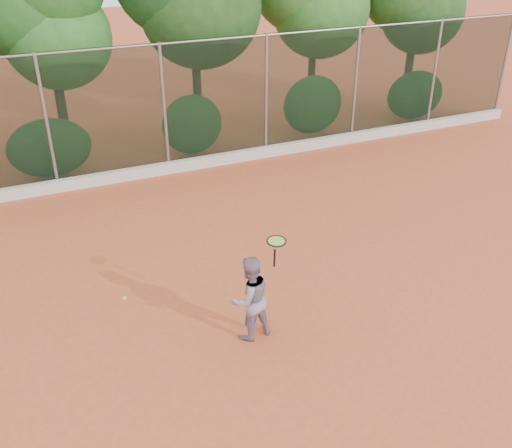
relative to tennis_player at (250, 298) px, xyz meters
name	(u,v)px	position (x,y,z in m)	size (l,w,h in m)	color
ground	(278,308)	(0.78, 0.49, -0.77)	(80.00, 80.00, 0.00)	#CD5730
concrete_curb	(171,167)	(0.78, 7.31, -0.62)	(24.00, 0.20, 0.30)	beige
tennis_player	(250,298)	(0.00, 0.00, 0.00)	(0.74, 0.58, 1.53)	gray
chainlink_fence	(164,106)	(0.78, 7.49, 1.09)	(24.09, 0.09, 3.50)	black
tennis_racket	(276,243)	(0.43, -0.09, 1.00)	(0.40, 0.40, 0.54)	black
tennis_ball_in_flight	(124,298)	(-2.03, -0.18, 0.73)	(0.06, 0.06, 0.06)	#BFCF2F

